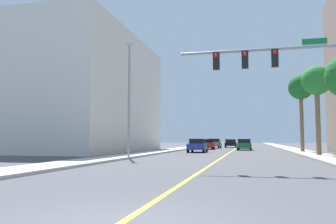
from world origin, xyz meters
TOP-DOWN VIEW (x-y plane):
  - ground at (0.00, 42.00)m, footprint 192.00×192.00m
  - sidewalk_left at (-7.65, 42.00)m, footprint 2.61×168.00m
  - sidewalk_right at (7.65, 42.00)m, footprint 2.61×168.00m
  - lane_marking_center at (0.00, 42.00)m, footprint 0.16×144.00m
  - building_left_near at (-19.43, 32.36)m, footprint 17.35×23.26m
  - traffic_signal_mast at (4.08, 11.29)m, footprint 8.00×0.36m
  - street_lamp at (-6.84, 19.38)m, footprint 0.56×0.28m
  - palm_mid at (7.70, 25.26)m, footprint 2.47×2.47m
  - palm_far at (7.60, 33.69)m, footprint 2.66×2.66m
  - car_green at (1.41, 41.34)m, footprint 1.86×4.12m
  - car_black at (-1.12, 54.97)m, footprint 2.10×4.09m
  - car_red at (-3.76, 43.66)m, footprint 2.03×4.09m
  - car_yellow at (1.35, 48.16)m, footprint 1.98×4.32m
  - car_blue at (-3.47, 32.26)m, footprint 1.98×4.50m
  - car_gray at (-3.38, 50.23)m, footprint 1.85×4.24m

SIDE VIEW (x-z plane):
  - ground at x=0.00m, z-range 0.00..0.00m
  - lane_marking_center at x=0.00m, z-range 0.00..0.01m
  - sidewalk_left at x=-7.65m, z-range 0.00..0.15m
  - sidewalk_right at x=7.65m, z-range 0.00..0.15m
  - car_yellow at x=1.35m, z-range 0.04..1.39m
  - car_black at x=-1.12m, z-range 0.03..1.46m
  - car_green at x=1.41m, z-range 0.02..1.49m
  - car_blue at x=-3.47m, z-range 0.02..1.50m
  - car_red at x=-3.76m, z-range 0.03..1.49m
  - car_gray at x=-3.38m, z-range 0.03..1.55m
  - traffic_signal_mast at x=4.08m, z-range 1.59..7.58m
  - street_lamp at x=-6.84m, z-range 0.58..9.39m
  - palm_mid at x=7.70m, z-range 2.45..9.91m
  - building_left_near at x=-19.43m, z-range 0.00..13.61m
  - palm_far at x=7.60m, z-range 2.75..10.98m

